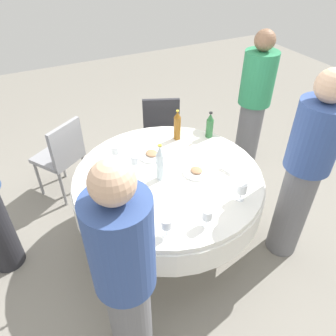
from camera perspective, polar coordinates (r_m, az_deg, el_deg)
The scene contains 24 objects.
ground_plane at distance 3.13m, azimuth -0.00°, elevation -11.73°, with size 10.00×10.00×0.00m, color gray.
dining_table at distance 2.70m, azimuth -0.00°, elevation -3.49°, with size 1.56×1.56×0.74m.
bottle_amber_mid at distance 2.98m, azimuth 1.65°, elevation 7.49°, with size 0.06×0.06×0.29m.
bottle_dark_green_outer at distance 2.35m, azimuth -11.26°, elevation -2.96°, with size 0.07×0.07×0.28m.
bottle_clear_inner at distance 2.48m, azimuth -1.41°, elevation 0.85°, with size 0.06×0.06×0.32m.
bottle_green_rear at distance 3.04m, azimuth 7.41°, elevation 7.47°, with size 0.07×0.07×0.26m.
wine_glass_rear at distance 2.59m, azimuth -5.89°, elevation 1.35°, with size 0.07×0.07×0.16m.
wine_glass_near at distance 2.38m, azimuth 12.94°, elevation -3.63°, with size 0.08×0.08×0.15m.
wine_glass_left at distance 2.72m, azimuth -9.34°, elevation 3.11°, with size 0.07×0.07×0.15m.
wine_glass_south at distance 2.15m, azimuth 6.94°, elevation -8.21°, with size 0.07×0.07×0.14m.
wine_glass_front at distance 2.08m, azimuth -0.26°, elevation -9.95°, with size 0.07×0.07×0.14m.
plate_front at distance 2.63m, azimuth 5.05°, elevation -0.64°, with size 0.23×0.23×0.04m.
plate_right at distance 2.51m, azimuth -7.21°, elevation -3.11°, with size 0.24×0.24×0.02m.
plate_far at distance 2.81m, azimuth -2.90°, elevation 2.40°, with size 0.25×0.25×0.04m.
plate_east at distance 2.26m, azimuth -7.74°, elevation -8.73°, with size 0.21×0.21×0.04m.
spoon_outer at distance 2.41m, azimuth 5.88°, elevation -5.21°, with size 0.18×0.02×0.01m, color silver.
knife_inner at distance 2.87m, azimuth 2.46°, elevation 2.98°, with size 0.18×0.02×0.01m, color silver.
fork_rear at distance 2.44m, azimuth -0.80°, elevation -4.21°, with size 0.18×0.02×0.01m, color silver.
folded_napkin at distance 2.70m, azimuth 10.78°, elevation 0.02°, with size 0.12×0.12×0.02m, color white.
person_mid at distance 3.61m, azimuth 14.94°, elevation 11.00°, with size 0.34×0.34×1.58m.
person_inner at distance 2.63m, azimuth 23.05°, elevation -0.42°, with size 0.34×0.34×1.67m.
person_rear at distance 1.85m, azimuth -7.60°, elevation -18.41°, with size 0.34×0.34×1.62m.
chair_left at distance 3.73m, azimuth -1.27°, elevation 7.88°, with size 0.52×0.52×0.87m.
chair_south at distance 3.40m, azimuth -18.24°, elevation 2.45°, with size 0.55×0.55×0.87m.
Camera 1 is at (-1.82, 0.91, 2.37)m, focal length 34.42 mm.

